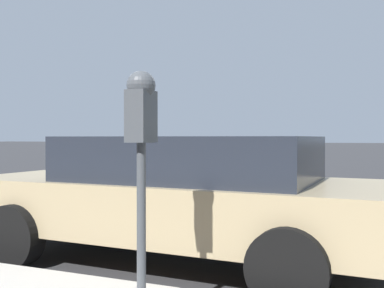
{
  "coord_description": "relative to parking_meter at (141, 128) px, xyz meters",
  "views": [
    {
      "loc": [
        -5.32,
        -2.24,
        1.31
      ],
      "look_at": [
        -2.19,
        -0.96,
        1.27
      ],
      "focal_mm": 42.0,
      "sensor_mm": 36.0,
      "label": 1
    }
  ],
  "objects": [
    {
      "name": "ground_plane",
      "position": [
        2.74,
        0.82,
        -1.38
      ],
      "size": [
        220.0,
        220.0,
        0.0
      ],
      "primitive_type": "plane",
      "color": "#333335"
    },
    {
      "name": "parking_meter",
      "position": [
        0.0,
        0.0,
        0.0
      ],
      "size": [
        0.21,
        0.19,
        1.58
      ],
      "color": "#4C5156",
      "rests_on": "sidewalk"
    },
    {
      "name": "car_tan",
      "position": [
        1.76,
        0.5,
        -0.66
      ],
      "size": [
        2.11,
        4.53,
        1.32
      ],
      "rotation": [
        0.0,
        0.0,
        -0.04
      ],
      "color": "tan",
      "rests_on": "ground_plane"
    }
  ]
}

